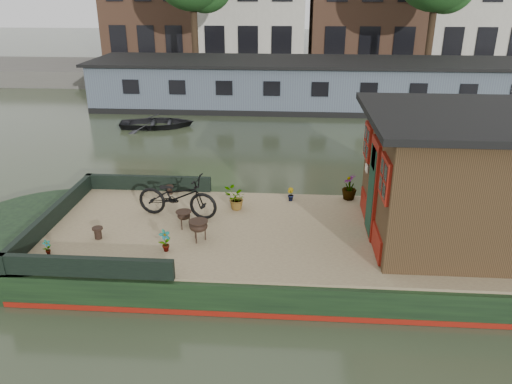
# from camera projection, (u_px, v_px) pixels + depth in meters

# --- Properties ---
(ground) EXTENTS (120.00, 120.00, 0.00)m
(ground) POSITION_uv_depth(u_px,v_px,m) (344.00, 261.00, 10.05)
(ground) COLOR #323924
(ground) RESTS_ON ground
(houseboat_hull) EXTENTS (14.01, 4.02, 0.60)m
(houseboat_hull) POSITION_uv_depth(u_px,v_px,m) (279.00, 247.00, 10.04)
(houseboat_hull) COLOR black
(houseboat_hull) RESTS_ON ground
(houseboat_deck) EXTENTS (11.80, 3.80, 0.05)m
(houseboat_deck) POSITION_uv_depth(u_px,v_px,m) (347.00, 234.00, 9.81)
(houseboat_deck) COLOR #92865A
(houseboat_deck) RESTS_ON houseboat_hull
(bow_bulwark) EXTENTS (3.00, 4.00, 0.35)m
(bow_bulwark) POSITION_uv_depth(u_px,v_px,m) (95.00, 216.00, 10.08)
(bow_bulwark) COLOR black
(bow_bulwark) RESTS_ON houseboat_deck
(cabin) EXTENTS (4.00, 3.50, 2.42)m
(cabin) POSITION_uv_depth(u_px,v_px,m) (471.00, 177.00, 9.19)
(cabin) COLOR black
(cabin) RESTS_ON houseboat_deck
(bicycle) EXTENTS (1.80, 0.88, 0.91)m
(bicycle) POSITION_uv_depth(u_px,v_px,m) (177.00, 196.00, 10.34)
(bicycle) COLOR black
(bicycle) RESTS_ON houseboat_deck
(potted_plant_a) EXTENTS (0.26, 0.26, 0.42)m
(potted_plant_a) POSITION_uv_depth(u_px,v_px,m) (165.00, 241.00, 9.03)
(potted_plant_a) COLOR brown
(potted_plant_a) RESTS_ON houseboat_deck
(potted_plant_b) EXTENTS (0.20, 0.21, 0.30)m
(potted_plant_b) POSITION_uv_depth(u_px,v_px,m) (290.00, 194.00, 11.22)
(potted_plant_b) COLOR brown
(potted_plant_b) RESTS_ON houseboat_deck
(potted_plant_c) EXTENTS (0.59, 0.57, 0.51)m
(potted_plant_c) POSITION_uv_depth(u_px,v_px,m) (236.00, 199.00, 10.73)
(potted_plant_c) COLOR brown
(potted_plant_c) RESTS_ON houseboat_deck
(potted_plant_d) EXTENTS (0.35, 0.35, 0.58)m
(potted_plant_d) POSITION_uv_depth(u_px,v_px,m) (349.00, 187.00, 11.25)
(potted_plant_d) COLOR brown
(potted_plant_d) RESTS_ON houseboat_deck
(potted_plant_e) EXTENTS (0.16, 0.18, 0.29)m
(potted_plant_e) POSITION_uv_depth(u_px,v_px,m) (47.00, 247.00, 8.95)
(potted_plant_e) COLOR #9E3C2E
(potted_plant_e) RESTS_ON houseboat_deck
(brazier_front) EXTENTS (0.39, 0.39, 0.41)m
(brazier_front) POSITION_uv_depth(u_px,v_px,m) (199.00, 231.00, 9.42)
(brazier_front) COLOR black
(brazier_front) RESTS_ON houseboat_deck
(brazier_rear) EXTENTS (0.42, 0.42, 0.36)m
(brazier_rear) POSITION_uv_depth(u_px,v_px,m) (184.00, 219.00, 9.94)
(brazier_rear) COLOR black
(brazier_rear) RESTS_ON houseboat_deck
(bollard_port) EXTENTS (0.18, 0.18, 0.21)m
(bollard_port) POSITION_uv_depth(u_px,v_px,m) (170.00, 190.00, 11.60)
(bollard_port) COLOR black
(bollard_port) RESTS_ON houseboat_deck
(bollard_stbd) EXTENTS (0.20, 0.20, 0.23)m
(bollard_stbd) POSITION_uv_depth(u_px,v_px,m) (98.00, 233.00, 9.53)
(bollard_stbd) COLOR black
(bollard_stbd) RESTS_ON houseboat_deck
(dinghy) EXTENTS (3.15, 2.47, 0.59)m
(dinghy) POSITION_uv_depth(u_px,v_px,m) (157.00, 120.00, 19.58)
(dinghy) COLOR black
(dinghy) RESTS_ON ground
(far_houseboat) EXTENTS (20.40, 4.40, 2.11)m
(far_houseboat) POSITION_uv_depth(u_px,v_px,m) (318.00, 86.00, 22.59)
(far_houseboat) COLOR #46535E
(far_houseboat) RESTS_ON ground
(quay) EXTENTS (60.00, 6.00, 0.90)m
(quay) POSITION_uv_depth(u_px,v_px,m) (313.00, 74.00, 28.78)
(quay) COLOR #47443F
(quay) RESTS_ON ground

